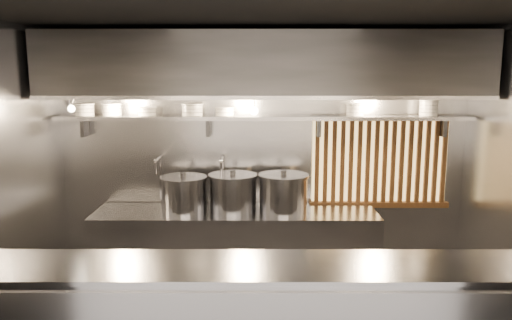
{
  "coord_description": "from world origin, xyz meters",
  "views": [
    {
      "loc": [
        -0.07,
        -4.01,
        2.35
      ],
      "look_at": [
        -0.08,
        0.55,
        1.55
      ],
      "focal_mm": 35.0,
      "sensor_mm": 36.0,
      "label": 1
    }
  ],
  "objects_px": {
    "heat_lamp": "(69,103)",
    "pendant_bulb": "(254,111)",
    "stock_pot_left": "(184,194)",
    "stock_pot_mid": "(233,192)",
    "stock_pot_right": "(283,193)"
  },
  "relations": [
    {
      "from": "heat_lamp",
      "to": "pendant_bulb",
      "type": "xyz_separation_m",
      "value": [
        1.8,
        0.35,
        -0.11
      ]
    },
    {
      "from": "pendant_bulb",
      "to": "heat_lamp",
      "type": "bearing_deg",
      "value": -169.0
    },
    {
      "from": "heat_lamp",
      "to": "stock_pot_left",
      "type": "xyz_separation_m",
      "value": [
        1.05,
        0.26,
        -0.98
      ]
    },
    {
      "from": "stock_pot_left",
      "to": "stock_pot_mid",
      "type": "xyz_separation_m",
      "value": [
        0.52,
        0.05,
        0.01
      ]
    },
    {
      "from": "heat_lamp",
      "to": "stock_pot_left",
      "type": "bearing_deg",
      "value": 14.03
    },
    {
      "from": "heat_lamp",
      "to": "pendant_bulb",
      "type": "distance_m",
      "value": 1.83
    },
    {
      "from": "stock_pot_right",
      "to": "pendant_bulb",
      "type": "bearing_deg",
      "value": 165.44
    },
    {
      "from": "stock_pot_mid",
      "to": "stock_pot_right",
      "type": "distance_m",
      "value": 0.54
    },
    {
      "from": "stock_pot_mid",
      "to": "stock_pot_right",
      "type": "relative_size",
      "value": 0.96
    },
    {
      "from": "stock_pot_left",
      "to": "stock_pot_right",
      "type": "xyz_separation_m",
      "value": [
        1.05,
        0.01,
        0.01
      ]
    },
    {
      "from": "heat_lamp",
      "to": "stock_pot_right",
      "type": "distance_m",
      "value": 2.33
    },
    {
      "from": "heat_lamp",
      "to": "pendant_bulb",
      "type": "bearing_deg",
      "value": 11.0
    },
    {
      "from": "stock_pot_right",
      "to": "heat_lamp",
      "type": "bearing_deg",
      "value": -172.73
    },
    {
      "from": "pendant_bulb",
      "to": "stock_pot_left",
      "type": "height_order",
      "value": "pendant_bulb"
    },
    {
      "from": "heat_lamp",
      "to": "stock_pot_mid",
      "type": "xyz_separation_m",
      "value": [
        1.57,
        0.31,
        -0.97
      ]
    }
  ]
}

